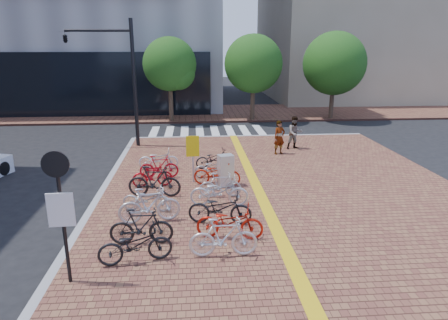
{
  "coord_description": "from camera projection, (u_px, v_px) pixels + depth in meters",
  "views": [
    {
      "loc": [
        -0.47,
        -11.75,
        5.54
      ],
      "look_at": [
        0.7,
        2.81,
        1.3
      ],
      "focal_mm": 32.0,
      "sensor_mm": 36.0,
      "label": 1
    }
  ],
  "objects": [
    {
      "name": "bike_1",
      "position": [
        141.0,
        227.0,
        11.07
      ],
      "size": [
        1.78,
        0.51,
        1.06
      ],
      "primitive_type": "imported",
      "rotation": [
        0.0,
        0.0,
        1.56
      ],
      "color": "black",
      "rests_on": "sidewalk"
    },
    {
      "name": "bike_11",
      "position": [
        219.0,
        191.0,
        13.71
      ],
      "size": [
        2.05,
        0.84,
        1.05
      ],
      "primitive_type": "imported",
      "rotation": [
        0.0,
        0.0,
        1.5
      ],
      "color": "silver",
      "rests_on": "sidewalk"
    },
    {
      "name": "traffic_light_pole",
      "position": [
        103.0,
        60.0,
        20.74
      ],
      "size": [
        3.59,
        1.38,
        6.69
      ],
      "color": "black",
      "rests_on": "sidewalk"
    },
    {
      "name": "bike_14",
      "position": [
        213.0,
        167.0,
        16.78
      ],
      "size": [
        1.66,
        0.84,
        0.83
      ],
      "primitive_type": "imported",
      "rotation": [
        0.0,
        0.0,
        1.76
      ],
      "color": "#A2A2A6",
      "rests_on": "sidewalk"
    },
    {
      "name": "bike_12",
      "position": [
        220.0,
        185.0,
        14.54
      ],
      "size": [
        1.55,
        0.47,
        0.93
      ],
      "primitive_type": "imported",
      "rotation": [
        0.0,
        0.0,
        1.55
      ],
      "color": "#B4B4B9",
      "rests_on": "sidewalk"
    },
    {
      "name": "bike_6",
      "position": [
        159.0,
        167.0,
        16.63
      ],
      "size": [
        1.62,
        0.47,
        0.97
      ],
      "primitive_type": "imported",
      "rotation": [
        0.0,
        0.0,
        1.58
      ],
      "color": "#AF0C1C",
      "rests_on": "sidewalk"
    },
    {
      "name": "ground",
      "position": [
        209.0,
        223.0,
        12.83
      ],
      "size": [
        120.0,
        120.0,
        0.0
      ],
      "primitive_type": "plane",
      "color": "black",
      "rests_on": "ground"
    },
    {
      "name": "utility_box",
      "position": [
        226.0,
        170.0,
        15.67
      ],
      "size": [
        0.66,
        0.55,
        1.26
      ],
      "primitive_type": "cube",
      "rotation": [
        0.0,
        0.0,
        0.25
      ],
      "color": "silver",
      "rests_on": "sidewalk"
    },
    {
      "name": "building_beige",
      "position": [
        364.0,
        10.0,
        42.33
      ],
      "size": [
        20.0,
        18.0,
        18.0
      ],
      "primitive_type": "cube",
      "color": "gray",
      "rests_on": "ground"
    },
    {
      "name": "bike_15",
      "position": [
        214.0,
        159.0,
        17.98
      ],
      "size": [
        1.77,
        0.92,
        0.88
      ],
      "primitive_type": "imported",
      "rotation": [
        0.0,
        0.0,
        1.78
      ],
      "color": "black",
      "rests_on": "sidewalk"
    },
    {
      "name": "bike_4",
      "position": [
        154.0,
        181.0,
        14.55
      ],
      "size": [
        1.99,
        0.78,
        1.17
      ],
      "primitive_type": "imported",
      "rotation": [
        0.0,
        0.0,
        1.45
      ],
      "color": "black",
      "rests_on": "sidewalk"
    },
    {
      "name": "pedestrian_a",
      "position": [
        279.0,
        137.0,
        20.21
      ],
      "size": [
        0.73,
        0.61,
        1.72
      ],
      "primitive_type": "imported",
      "rotation": [
        0.0,
        0.0,
        0.36
      ],
      "color": "gray",
      "rests_on": "sidewalk"
    },
    {
      "name": "bike_5",
      "position": [
        152.0,
        175.0,
        15.6
      ],
      "size": [
        1.63,
        0.69,
        0.95
      ],
      "primitive_type": "imported",
      "rotation": [
        0.0,
        0.0,
        1.73
      ],
      "color": "#B50C17",
      "rests_on": "sidewalk"
    },
    {
      "name": "bike_2",
      "position": [
        149.0,
        205.0,
        12.41
      ],
      "size": [
        2.0,
        0.88,
        1.16
      ],
      "primitive_type": "imported",
      "rotation": [
        0.0,
        0.0,
        1.75
      ],
      "color": "silver",
      "rests_on": "sidewalk"
    },
    {
      "name": "sidewalk",
      "position": [
        365.0,
        319.0,
        8.25
      ],
      "size": [
        14.0,
        34.0,
        0.15
      ],
      "primitive_type": "cube",
      "color": "brown",
      "rests_on": "ground"
    },
    {
      "name": "bike_8",
      "position": [
        223.0,
        237.0,
        10.41
      ],
      "size": [
        1.82,
        0.53,
        1.09
      ],
      "primitive_type": "imported",
      "rotation": [
        0.0,
        0.0,
        1.56
      ],
      "color": "silver",
      "rests_on": "sidewalk"
    },
    {
      "name": "bike_7",
      "position": [
        158.0,
        159.0,
        17.85
      ],
      "size": [
        1.76,
        0.63,
        0.92
      ],
      "primitive_type": "imported",
      "rotation": [
        0.0,
        0.0,
        1.58
      ],
      "color": "white",
      "rests_on": "sidewalk"
    },
    {
      "name": "tactile_strip",
      "position": [
        318.0,
        318.0,
        8.16
      ],
      "size": [
        0.4,
        34.0,
        0.01
      ],
      "primitive_type": "cube",
      "color": "gold",
      "rests_on": "sidewalk"
    },
    {
      "name": "bike_9",
      "position": [
        230.0,
        222.0,
        11.41
      ],
      "size": [
        2.02,
        1.0,
        1.01
      ],
      "primitive_type": "imported",
      "rotation": [
        0.0,
        0.0,
        1.39
      ],
      "color": "#B41A0C",
      "rests_on": "sidewalk"
    },
    {
      "name": "bike_3",
      "position": [
        147.0,
        199.0,
        13.3
      ],
      "size": [
        1.73,
        0.85,
        0.87
      ],
      "primitive_type": "imported",
      "rotation": [
        0.0,
        0.0,
        1.4
      ],
      "color": "#B7B8BD",
      "rests_on": "sidewalk"
    },
    {
      "name": "crosswalk",
      "position": [
        207.0,
        132.0,
        26.27
      ],
      "size": [
        7.5,
        4.0,
        0.01
      ],
      "color": "silver",
      "rests_on": "ground"
    },
    {
      "name": "notice_sign",
      "position": [
        60.0,
        202.0,
        8.84
      ],
      "size": [
        0.59,
        0.14,
        3.21
      ],
      "color": "black",
      "rests_on": "sidewalk"
    },
    {
      "name": "far_sidewalk",
      "position": [
        198.0,
        113.0,
        32.91
      ],
      "size": [
        70.0,
        8.0,
        0.15
      ],
      "primitive_type": "cube",
      "color": "brown",
      "rests_on": "ground"
    },
    {
      "name": "yellow_sign",
      "position": [
        193.0,
        150.0,
        15.87
      ],
      "size": [
        0.52,
        0.14,
        1.93
      ],
      "color": "#B7B7BC",
      "rests_on": "sidewalk"
    },
    {
      "name": "bike_0",
      "position": [
        135.0,
        245.0,
        10.14
      ],
      "size": [
        1.98,
        1.03,
        0.99
      ],
      "primitive_type": "imported",
      "rotation": [
        0.0,
        0.0,
        1.78
      ],
      "color": "black",
      "rests_on": "sidewalk"
    },
    {
      "name": "bike_13",
      "position": [
        217.0,
        173.0,
        15.77
      ],
      "size": [
        1.96,
        1.01,
        0.98
      ],
      "primitive_type": "imported",
      "rotation": [
        0.0,
        0.0,
        1.37
      ],
      "color": "#AD1E0C",
      "rests_on": "sidewalk"
    },
    {
      "name": "pedestrian_b",
      "position": [
        295.0,
        133.0,
        21.2
      ],
      "size": [
        0.95,
        0.79,
        1.75
      ],
      "primitive_type": "imported",
      "rotation": [
        0.0,
        0.0,
        0.16
      ],
      "color": "#4A515E",
      "rests_on": "sidewalk"
    },
    {
      "name": "bike_10",
      "position": [
        220.0,
        208.0,
        12.34
      ],
      "size": [
        2.08,
        1.03,
        1.04
      ],
      "primitive_type": "imported",
      "rotation": [
        0.0,
        0.0,
        1.39
      ],
      "color": "black",
      "rests_on": "sidewalk"
    },
    {
      "name": "kerb_north",
      "position": [
        249.0,
        137.0,
        24.53
      ],
      "size": [
        14.0,
        0.25,
        0.15
      ],
      "primitive_type": "cube",
      "color": "gray",
      "rests_on": "ground"
    },
    {
      "name": "street_trees",
      "position": [
        268.0,
        65.0,
        28.78
      ],
      "size": [
        16.2,
        4.6,
        6.35
      ],
      "color": "#38281E",
      "rests_on": "far_sidewalk"
    }
  ]
}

